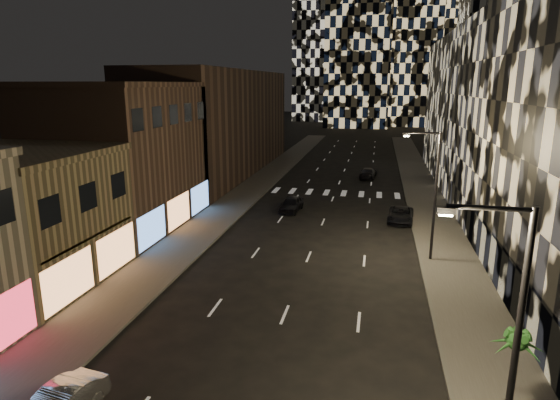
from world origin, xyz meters
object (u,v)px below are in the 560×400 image
at_px(car_dark_midlane, 291,204).
at_px(palm_tree, 516,348).
at_px(car_dark_oncoming, 368,173).
at_px(car_dark_rightlane, 401,215).
at_px(streetlight_far, 432,187).
at_px(streetlight_near, 508,337).

xyz_separation_m(car_dark_midlane, palm_tree, (13.09, -27.93, 2.58)).
bearing_deg(car_dark_oncoming, car_dark_rightlane, 103.82).
distance_m(streetlight_far, car_dark_midlane, 16.82).
bearing_deg(car_dark_oncoming, palm_tree, 101.70).
bearing_deg(car_dark_rightlane, streetlight_far, -76.49).
bearing_deg(palm_tree, car_dark_rightlane, 95.78).
relative_size(streetlight_far, car_dark_oncoming, 1.89).
distance_m(streetlight_far, palm_tree, 17.10).
distance_m(streetlight_far, car_dark_oncoming, 30.53).
xyz_separation_m(car_dark_oncoming, palm_tree, (6.09, -46.71, 2.63)).
height_order(streetlight_near, car_dark_rightlane, streetlight_near).
distance_m(car_dark_rightlane, palm_tree, 26.75).
xyz_separation_m(streetlight_near, car_dark_midlane, (-11.85, 31.00, -4.61)).
bearing_deg(streetlight_near, car_dark_rightlane, 92.81).
bearing_deg(streetlight_near, car_dark_midlane, 110.92).
distance_m(streetlight_near, palm_tree, 3.88).
bearing_deg(palm_tree, streetlight_near, -111.87).
height_order(car_dark_midlane, car_dark_oncoming, car_dark_midlane).
bearing_deg(car_dark_rightlane, car_dark_oncoming, 104.43).
xyz_separation_m(streetlight_near, palm_tree, (1.23, 3.07, -2.03)).
distance_m(streetlight_far, car_dark_rightlane, 10.74).
bearing_deg(car_dark_rightlane, streetlight_near, -82.32).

